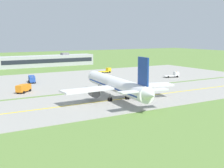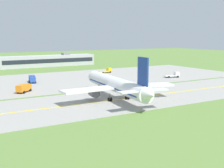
% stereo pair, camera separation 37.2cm
% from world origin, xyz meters
% --- Properties ---
extents(ground_plane, '(500.00, 500.00, 0.00)m').
position_xyz_m(ground_plane, '(0.00, 0.00, 0.00)').
color(ground_plane, olive).
extents(taxiway_strip, '(240.00, 28.00, 0.10)m').
position_xyz_m(taxiway_strip, '(0.00, 0.00, 0.05)').
color(taxiway_strip, '#9E9B93').
rests_on(taxiway_strip, ground).
extents(apron_pad, '(140.00, 52.00, 0.10)m').
position_xyz_m(apron_pad, '(10.00, 42.00, 0.05)').
color(apron_pad, '#9E9B93').
rests_on(apron_pad, ground).
extents(taxiway_centreline, '(220.00, 0.60, 0.01)m').
position_xyz_m(taxiway_centreline, '(0.00, 0.00, 0.11)').
color(taxiway_centreline, yellow).
rests_on(taxiway_centreline, taxiway_strip).
extents(airplane_lead, '(32.31, 39.65, 12.70)m').
position_xyz_m(airplane_lead, '(2.45, 0.50, 4.13)').
color(airplane_lead, white).
rests_on(airplane_lead, ground).
extents(service_truck_baggage, '(3.17, 6.27, 2.60)m').
position_xyz_m(service_truck_baggage, '(-9.37, 41.58, 1.53)').
color(service_truck_baggage, '#264CA5').
rests_on(service_truck_baggage, ground).
extents(service_truck_fuel, '(5.71, 5.67, 2.60)m').
position_xyz_m(service_truck_fuel, '(-17.09, 23.56, 1.53)').
color(service_truck_fuel, orange).
rests_on(service_truck_fuel, ground).
extents(service_truck_catering, '(6.53, 2.69, 2.59)m').
position_xyz_m(service_truck_catering, '(29.14, 53.15, 1.18)').
color(service_truck_catering, yellow).
rests_on(service_truck_catering, ground).
extents(service_truck_pushback, '(6.71, 3.58, 2.59)m').
position_xyz_m(service_truck_pushback, '(45.89, 25.54, 1.18)').
color(service_truck_pushback, silver).
rests_on(service_truck_pushback, ground).
extents(terminal_building, '(54.25, 9.52, 7.37)m').
position_xyz_m(terminal_building, '(15.55, 97.65, 3.11)').
color(terminal_building, '#B2B2B7').
rests_on(terminal_building, ground).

